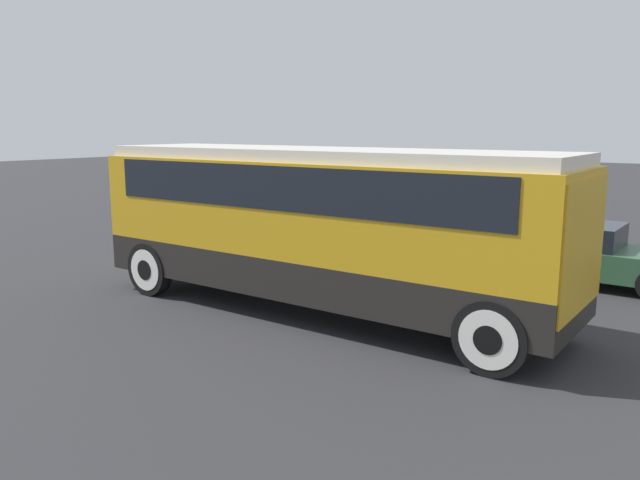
# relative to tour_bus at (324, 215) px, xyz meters

# --- Properties ---
(ground_plane) EXTENTS (120.00, 120.00, 0.00)m
(ground_plane) POSITION_rel_tour_bus_xyz_m (-0.10, -0.00, -1.94)
(ground_plane) COLOR #2D2D30
(tour_bus) EXTENTS (9.71, 2.59, 3.21)m
(tour_bus) POSITION_rel_tour_bus_xyz_m (0.00, 0.00, 0.00)
(tour_bus) COLOR black
(tour_bus) RESTS_ON ground_plane
(parked_car_near) EXTENTS (4.32, 1.82, 1.42)m
(parked_car_near) POSITION_rel_tour_bus_xyz_m (-3.68, 7.36, -1.24)
(parked_car_near) COLOR #BCBCC1
(parked_car_near) RESTS_ON ground_plane
(parked_car_mid) EXTENTS (4.69, 1.97, 1.40)m
(parked_car_mid) POSITION_rel_tour_bus_xyz_m (3.22, 5.58, -1.24)
(parked_car_mid) COLOR #2D5638
(parked_car_mid) RESTS_ON ground_plane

